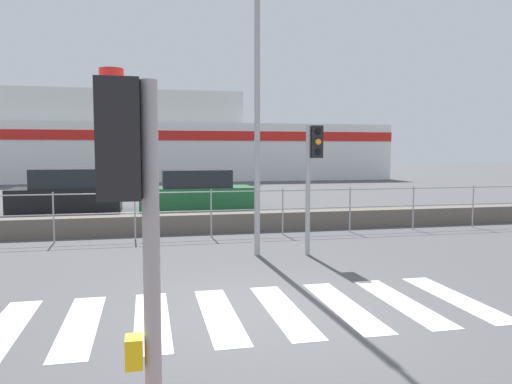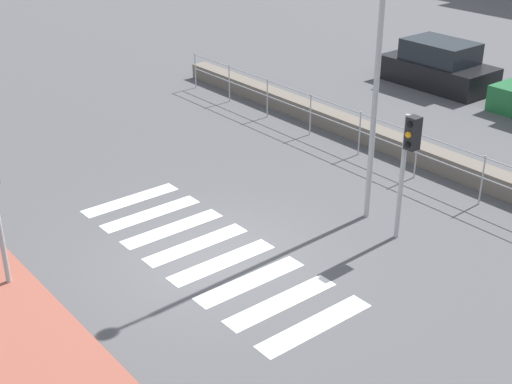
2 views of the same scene
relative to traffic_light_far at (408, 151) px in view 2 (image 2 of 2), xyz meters
The scene contains 8 objects.
ground_plane 4.43m from the traffic_light_far, 117.78° to the right, with size 160.00×160.00×0.00m, color #4C4C4F.
sidewalk_brick 8.05m from the traffic_light_far, 103.60° to the right, with size 24.00×1.80×0.12m.
crosswalk 4.53m from the traffic_light_far, 120.67° to the right, with size 6.75×2.40×0.01m.
seawall 4.38m from the traffic_light_far, 117.25° to the left, with size 21.30×0.55×0.50m.
harbor_fence 3.47m from the traffic_light_far, 124.33° to the left, with size 19.21×0.04×1.23m.
traffic_light_far is the anchor object (origin of this frame).
streetlamp 2.45m from the traffic_light_far, behind, with size 0.32×1.32×6.81m.
parked_car_black 11.38m from the traffic_light_far, 124.17° to the left, with size 3.88×1.87×1.57m.
Camera 2 is at (10.12, -7.17, 7.48)m, focal length 50.00 mm.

